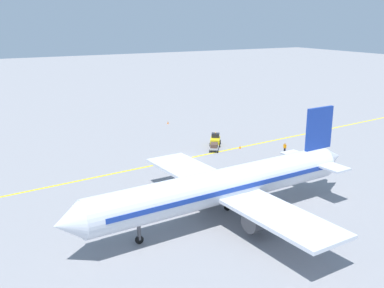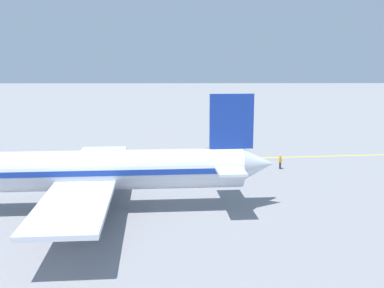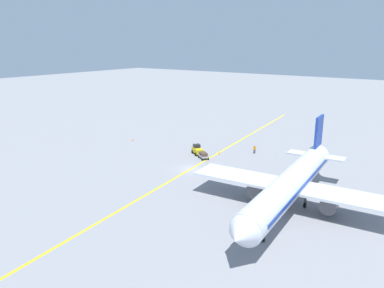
% 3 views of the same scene
% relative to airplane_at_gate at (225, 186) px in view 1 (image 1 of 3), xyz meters
% --- Properties ---
extents(ground_plane, '(400.00, 400.00, 0.00)m').
position_rel_airplane_at_gate_xyz_m(ground_plane, '(20.61, -5.68, -3.71)').
color(ground_plane, gray).
extents(apron_yellow_centreline, '(12.80, 119.40, 0.01)m').
position_rel_airplane_at_gate_xyz_m(apron_yellow_centreline, '(20.61, -5.68, -3.71)').
color(apron_yellow_centreline, yellow).
rests_on(apron_yellow_centreline, ground).
extents(airplane_at_gate, '(28.29, 35.54, 10.60)m').
position_rel_airplane_at_gate_xyz_m(airplane_at_gate, '(0.00, 0.00, 0.00)').
color(airplane_at_gate, silver).
rests_on(airplane_at_gate, ground).
extents(baggage_tug_white, '(3.32, 2.95, 2.11)m').
position_rel_airplane_at_gate_xyz_m(baggage_tug_white, '(24.88, -14.15, -2.81)').
color(baggage_tug_white, gold).
rests_on(baggage_tug_white, ground).
extents(baggage_cart_trailing, '(2.93, 2.64, 1.24)m').
position_rel_airplane_at_gate_xyz_m(baggage_cart_trailing, '(22.18, -12.26, -2.95)').
color(baggage_cart_trailing, gray).
rests_on(baggage_cart_trailing, ground).
extents(ground_crew_worker, '(0.57, 0.30, 1.68)m').
position_rel_airplane_at_gate_xyz_m(ground_crew_worker, '(15.67, -21.28, -2.80)').
color(ground_crew_worker, '#23232D').
rests_on(ground_crew_worker, ground).
extents(traffic_cone_near_nose, '(0.32, 0.32, 0.55)m').
position_rel_airplane_at_gate_xyz_m(traffic_cone_near_nose, '(21.24, -16.65, -3.43)').
color(traffic_cone_near_nose, orange).
rests_on(traffic_cone_near_nose, ground).
extents(traffic_cone_mid_apron, '(0.32, 0.32, 0.55)m').
position_rel_airplane_at_gate_xyz_m(traffic_cone_mid_apron, '(23.61, -13.53, -3.43)').
color(traffic_cone_mid_apron, orange).
rests_on(traffic_cone_mid_apron, ground).
extents(traffic_cone_by_wingtip, '(0.32, 0.32, 0.55)m').
position_rel_airplane_at_gate_xyz_m(traffic_cone_by_wingtip, '(42.91, -14.08, -3.43)').
color(traffic_cone_by_wingtip, orange).
rests_on(traffic_cone_by_wingtip, ground).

